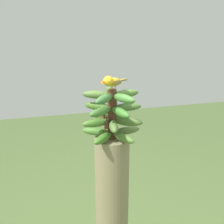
% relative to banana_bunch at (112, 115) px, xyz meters
% --- Properties ---
extents(banana_bunch, '(0.34, 0.34, 0.27)m').
position_rel_banana_bunch_xyz_m(banana_bunch, '(0.00, 0.00, 0.00)').
color(banana_bunch, '#4C2D1E').
rests_on(banana_bunch, banana_tree).
extents(perched_bird, '(0.16, 0.10, 0.08)m').
position_rel_banana_bunch_xyz_m(perched_bird, '(0.01, 0.01, 0.18)').
color(perched_bird, '#C68933').
rests_on(perched_bird, banana_bunch).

